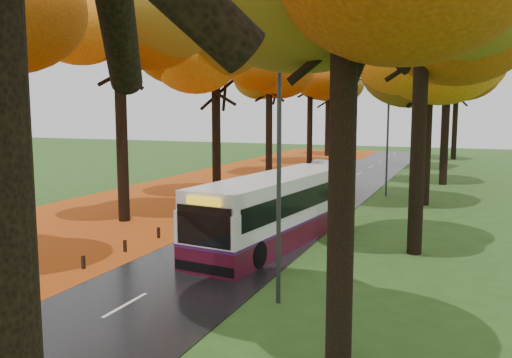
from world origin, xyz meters
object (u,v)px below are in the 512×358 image
Objects in this scene: streetlamp_near at (271,150)px; streetlamp_far at (416,120)px; car_silver at (322,169)px; car_dark at (343,162)px; car_white at (303,178)px; streetlamp_mid at (384,127)px; bus at (276,208)px.

streetlamp_near is 44.00m from streetlamp_far.
streetlamp_near reaches higher than car_silver.
car_silver is at bearing -95.67° from car_dark.
streetlamp_near reaches higher than car_white.
car_white is (-6.30, -19.87, -4.03)m from streetlamp_far.
bus is (-2.33, -15.03, -3.11)m from streetlamp_mid.
car_silver is (-6.30, -14.23, -3.91)m from streetlamp_far.
streetlamp_mid reaches higher than car_dark.
car_white is at bearing 110.20° from bus.
car_dark is at bearing -134.64° from streetlamp_far.
streetlamp_near is at bearing -73.58° from car_silver.
streetlamp_mid is 7.78m from car_white.
streetlamp_near is 30.68m from car_silver.
streetlamp_mid is at bearing 90.00° from streetlamp_near.
bus is at bearing -98.79° from streetlamp_mid.
streetlamp_mid is 10.74m from car_silver.
bus reaches higher than car_dark.
car_white is at bearing -95.64° from car_dark.
car_dark is (-6.28, 37.64, -3.99)m from streetlamp_near.
streetlamp_near and streetlamp_mid have the same top height.
car_silver is at bearing 101.94° from streetlamp_near.
bus is 2.45× the size of car_dark.
streetlamp_far is at bearing 39.78° from car_dark.
streetlamp_far is 2.13× the size of car_white.
streetlamp_near is 1.69× the size of car_dark.
car_silver is (-6.30, 29.77, -3.91)m from streetlamp_near.
car_silver reaches higher than car_white.
streetlamp_mid is at bearing -46.51° from car_silver.
car_silver is (-6.30, 7.77, -3.91)m from streetlamp_mid.
bus is 17.64m from car_white.
streetlamp_far reaches higher than car_white.
streetlamp_near is 7.98m from bus.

